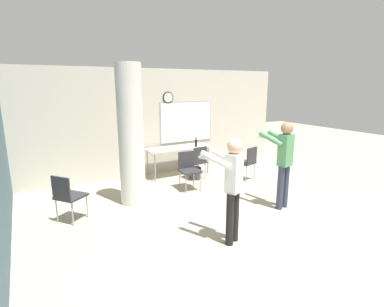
{
  "coord_description": "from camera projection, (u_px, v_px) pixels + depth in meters",
  "views": [
    {
      "loc": [
        -3.09,
        -2.44,
        2.39
      ],
      "look_at": [
        -0.29,
        2.46,
        1.09
      ],
      "focal_mm": 28.0,
      "sensor_mm": 36.0,
      "label": 1
    }
  ],
  "objects": [
    {
      "name": "chair_table_front",
      "position": [
        189.0,
        168.0,
        6.93
      ],
      "size": [
        0.48,
        0.48,
        0.87
      ],
      "color": "#2D2D33",
      "rests_on": "ground_plane"
    },
    {
      "name": "waste_bin",
      "position": [
        195.0,
        173.0,
        7.75
      ],
      "size": [
        0.31,
        0.31,
        0.3
      ],
      "color": "#38383D",
      "rests_on": "ground_plane"
    },
    {
      "name": "chair_by_left_wall",
      "position": [
        68.0,
        194.0,
        5.24
      ],
      "size": [
        0.62,
        0.62,
        0.87
      ],
      "color": "#2D2D33",
      "rests_on": "ground_plane"
    },
    {
      "name": "wall_back",
      "position": [
        154.0,
        122.0,
        8.07
      ],
      "size": [
        8.0,
        0.15,
        2.8
      ],
      "color": "beige",
      "rests_on": "ground_plane"
    },
    {
      "name": "chair_table_right",
      "position": [
        197.0,
        160.0,
        7.63
      ],
      "size": [
        0.49,
        0.49,
        0.87
      ],
      "color": "#2D2D33",
      "rests_on": "ground_plane"
    },
    {
      "name": "bottle_on_table",
      "position": [
        196.0,
        143.0,
        8.07
      ],
      "size": [
        0.07,
        0.07,
        0.27
      ],
      "color": "black",
      "rests_on": "folding_table"
    },
    {
      "name": "person_playing_front",
      "position": [
        232.0,
        183.0,
        4.45
      ],
      "size": [
        0.54,
        0.66,
        1.64
      ],
      "color": "black",
      "rests_on": "ground_plane"
    },
    {
      "name": "support_pillar",
      "position": [
        131.0,
        136.0,
        5.9
      ],
      "size": [
        0.5,
        0.5,
        2.8
      ],
      "color": "silver",
      "rests_on": "ground_plane"
    },
    {
      "name": "ground_plane",
      "position": [
        300.0,
        263.0,
        4.1
      ],
      "size": [
        24.0,
        24.0,
        0.0
      ],
      "primitive_type": "plane",
      "color": "#ADA389"
    },
    {
      "name": "person_playing_side",
      "position": [
        284.0,
        158.0,
        5.74
      ],
      "size": [
        0.46,
        0.66,
        1.71
      ],
      "color": "#2D3347",
      "rests_on": "ground_plane"
    },
    {
      "name": "folding_table",
      "position": [
        178.0,
        149.0,
        8.0
      ],
      "size": [
        1.69,
        0.64,
        0.75
      ],
      "color": "beige",
      "rests_on": "ground_plane"
    },
    {
      "name": "chair_mid_room",
      "position": [
        247.0,
        161.0,
        7.56
      ],
      "size": [
        0.54,
        0.54,
        0.87
      ],
      "color": "#2D2D33",
      "rests_on": "ground_plane"
    }
  ]
}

